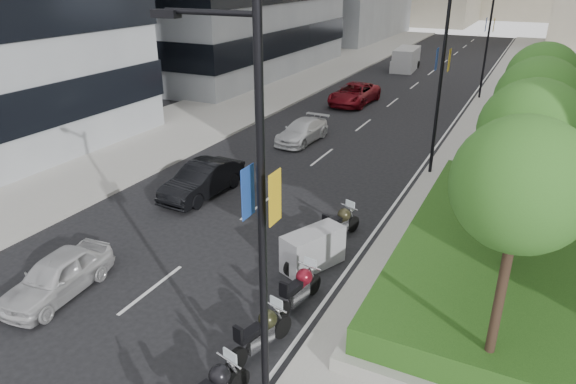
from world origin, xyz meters
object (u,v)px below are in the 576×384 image
Objects in this scene: car_d at (354,94)px; motorcycle_5 at (313,249)px; car_c at (302,131)px; delivery_van at (406,60)px; motorcycle_4 at (299,289)px; car_a at (57,276)px; motorcycle_3 at (261,333)px; lamp_post_1 at (438,71)px; lamp_post_0 at (255,220)px; motorcycle_6 at (340,224)px; car_b at (203,180)px; lamp_post_2 at (487,32)px.

motorcycle_5 is at bearing -71.05° from car_d.
delivery_van is at bearing 94.53° from car_c.
car_d reaches higher than motorcycle_4.
car_c is (0.25, 17.50, -0.03)m from car_a.
car_c is (-6.71, 17.04, 0.00)m from motorcycle_3.
lamp_post_1 is at bearing 57.71° from car_a.
lamp_post_0 is at bearing -15.72° from car_a.
motorcycle_6 is 0.42× the size of delivery_van.
car_d is (-7.13, 24.95, 0.14)m from motorcycle_4.
car_d reaches higher than car_a.
delivery_van is (0.15, 35.05, 0.27)m from car_b.
car_a is at bearing -117.44° from lamp_post_1.
motorcycle_6 is (-0.47, 4.54, -0.00)m from motorcycle_4.
motorcycle_6 is at bearing -5.67° from car_b.
motorcycle_6 is 0.50× the size of car_b.
car_a is 0.73× the size of delivery_van.
motorcycle_5 reaches higher than car_a.
car_b is at bearing -140.00° from lamp_post_1.
car_c is (-7.78, 2.05, -4.43)m from lamp_post_1.
lamp_post_1 is 9.19m from car_c.
motorcycle_4 is 7.51m from car_a.
lamp_post_2 is at bearing 67.39° from car_c.
motorcycle_5 is at bearing -22.98° from car_b.
lamp_post_2 is (0.00, 35.00, 0.00)m from lamp_post_0.
motorcycle_5 is at bearing 103.65° from lamp_post_0.
car_d is (-6.66, 20.41, 0.15)m from motorcycle_6.
car_a is at bearing -103.49° from lamp_post_2.
motorcycle_5 is at bearing -162.55° from motorcycle_6.
car_a is 27.69m from car_d.
car_d is (0.29, 19.32, 0.02)m from car_b.
motorcycle_6 is 0.58× the size of car_a.
motorcycle_4 is 4.56m from motorcycle_6.
car_c is (-6.20, 12.53, -0.04)m from motorcycle_5.
motorcycle_3 is at bearing -65.12° from car_c.
motorcycle_3 is (-1.07, -15.00, -4.43)m from lamp_post_1.
delivery_van is (-6.79, 36.14, 0.39)m from motorcycle_6.
motorcycle_3 is 18.31m from car_c.
motorcycle_4 is at bearing -71.27° from car_d.
delivery_van is (-8.30, 9.95, -4.05)m from lamp_post_2.
motorcycle_3 is at bearing -172.59° from motorcycle_4.
car_b is at bearing -108.62° from lamp_post_2.
motorcycle_6 is (-0.43, 6.81, -0.01)m from motorcycle_3.
lamp_post_0 is at bearing -71.61° from car_d.
motorcycle_3 is 28.13m from car_d.
motorcycle_3 is at bearing -84.52° from delivery_van.
motorcycle_3 is at bearing -91.86° from lamp_post_2.
delivery_van reaches higher than motorcycle_6.
motorcycle_3 is 0.51× the size of car_b.
motorcycle_4 is at bearing -91.93° from lamp_post_2.
delivery_van is (-7.22, 42.95, 0.38)m from motorcycle_3.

